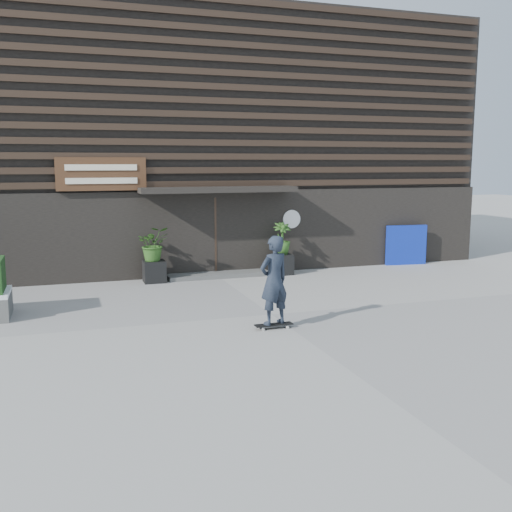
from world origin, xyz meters
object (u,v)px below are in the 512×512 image
object	(u,v)px
planter_pot_left	(154,271)
planter_pot_right	(281,264)
skateboarder	(274,281)
blue_tarp	(406,245)

from	to	relation	value
planter_pot_left	planter_pot_right	world-z (taller)	same
planter_pot_left	skateboarder	world-z (taller)	skateboarder
planter_pot_left	planter_pot_right	xyz separation A→B (m)	(3.80, 0.00, 0.00)
planter_pot_left	planter_pot_right	bearing A→B (deg)	0.00
planter_pot_left	blue_tarp	size ratio (longest dim) A/B	0.44
planter_pot_left	skateboarder	xyz separation A→B (m)	(1.57, -5.47, 0.68)
planter_pot_left	blue_tarp	bearing A→B (deg)	2.08
planter_pot_right	skateboarder	distance (m)	5.95
blue_tarp	skateboarder	xyz separation A→B (m)	(-6.70, -5.77, 0.34)
planter_pot_left	planter_pot_right	distance (m)	3.80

